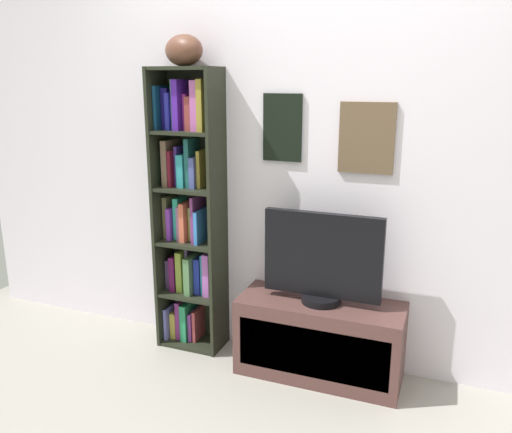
# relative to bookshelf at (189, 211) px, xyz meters

# --- Properties ---
(back_wall) EXTENTS (4.80, 0.08, 2.55)m
(back_wall) POSITION_rel_bookshelf_xyz_m (0.74, 0.12, 0.40)
(back_wall) COLOR silver
(back_wall) RESTS_ON ground
(bookshelf) EXTENTS (0.40, 0.24, 1.73)m
(bookshelf) POSITION_rel_bookshelf_xyz_m (0.00, 0.00, 0.00)
(bookshelf) COLOR black
(bookshelf) RESTS_ON ground
(football) EXTENTS (0.34, 0.30, 0.17)m
(football) POSITION_rel_bookshelf_xyz_m (0.02, -0.03, 0.94)
(football) COLOR brown
(football) RESTS_ON bookshelf
(tv_stand) EXTENTS (0.93, 0.36, 0.45)m
(tv_stand) POSITION_rel_bookshelf_xyz_m (0.87, -0.09, -0.65)
(tv_stand) COLOR #523330
(tv_stand) RESTS_ON ground
(television) EXTENTS (0.66, 0.22, 0.51)m
(television) POSITION_rel_bookshelf_xyz_m (0.87, -0.09, -0.17)
(television) COLOR black
(television) RESTS_ON tv_stand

